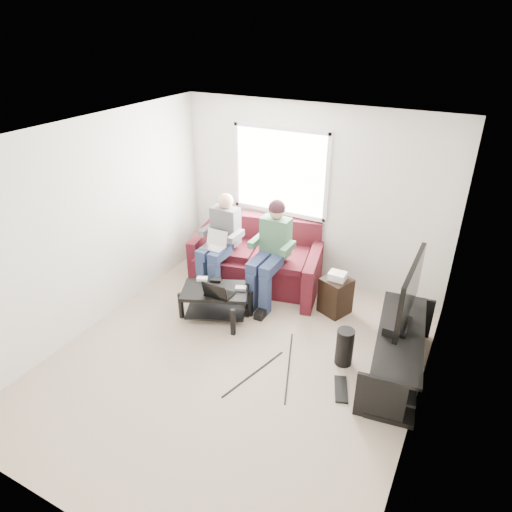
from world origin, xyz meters
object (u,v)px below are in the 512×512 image
Objects in this scene: coffee_table at (215,297)px; end_table at (336,294)px; tv at (410,293)px; sofa at (257,260)px; tv_stand at (397,354)px; subwoofer at (345,347)px.

coffee_table is 1.61m from end_table.
coffee_table is 2.47m from tv.
sofa is 3.56× the size of end_table.
subwoofer is (-0.57, -0.13, -0.01)m from tv_stand.
sofa is 1.29× the size of tv_stand.
tv is (2.33, -0.97, 0.66)m from sofa.
tv_stand is (2.33, -1.07, -0.10)m from sofa.
tv is at bearing -35.67° from end_table.
tv is at bearing 22.36° from subwoofer.
subwoofer is (-0.57, -0.23, -0.77)m from tv.
tv is 1.80× the size of end_table.
tv is 1.43m from end_table.
end_table is (-0.43, 0.95, 0.05)m from subwoofer.
subwoofer is at bearing -3.19° from coffee_table.
sofa is at bearing 145.67° from subwoofer.
end_table reaches higher than coffee_table.
tv_stand is 0.77m from tv.
coffee_table is at bearing -179.22° from tv_stand.
tv_stand is at bearing -24.69° from sofa.
subwoofer is at bearing -65.41° from end_table.
tv is 2.40× the size of subwoofer.
end_table is at bearing -10.84° from sofa.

